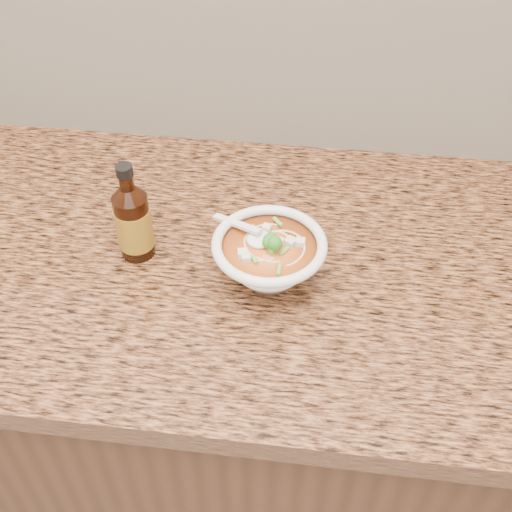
# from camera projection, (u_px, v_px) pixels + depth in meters

# --- Properties ---
(cabinet) EXTENTS (4.00, 0.65, 0.86)m
(cabinet) POSITION_uv_depth(u_px,v_px,m) (221.00, 405.00, 1.38)
(cabinet) COLOR #321C0F
(cabinet) RESTS_ON ground
(counter_slab) EXTENTS (4.00, 0.68, 0.04)m
(counter_slab) POSITION_uv_depth(u_px,v_px,m) (211.00, 256.00, 1.06)
(counter_slab) COLOR brown
(counter_slab) RESTS_ON cabinet
(soup_bowl) EXTENTS (0.18, 0.17, 0.10)m
(soup_bowl) POSITION_uv_depth(u_px,v_px,m) (269.00, 259.00, 0.97)
(soup_bowl) COLOR white
(soup_bowl) RESTS_ON counter_slab
(hot_sauce_bottle) EXTENTS (0.07, 0.07, 0.17)m
(hot_sauce_bottle) POSITION_uv_depth(u_px,v_px,m) (133.00, 222.00, 0.99)
(hot_sauce_bottle) COLOR #331306
(hot_sauce_bottle) RESTS_ON counter_slab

